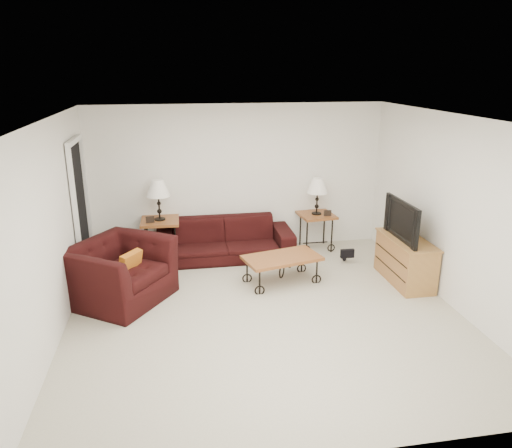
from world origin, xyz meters
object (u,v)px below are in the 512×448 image
(side_table_right, at_px, (316,231))
(lamp_left, at_px, (159,200))
(lamp_right, at_px, (317,196))
(armchair, at_px, (120,272))
(sofa, at_px, (225,239))
(tv_stand, at_px, (405,260))
(coffee_table, at_px, (282,270))
(backpack, at_px, (345,249))
(side_table_left, at_px, (161,239))
(television, at_px, (408,220))

(side_table_right, height_order, lamp_left, lamp_left)
(lamp_left, xyz_separation_m, lamp_right, (2.67, 0.00, -0.05))
(lamp_left, relative_size, armchair, 0.53)
(side_table_right, xyz_separation_m, lamp_right, (0.00, 0.00, 0.63))
(sofa, distance_m, lamp_left, 1.26)
(side_table_right, relative_size, tv_stand, 0.57)
(armchair, xyz_separation_m, tv_stand, (4.11, -0.08, -0.07))
(coffee_table, xyz_separation_m, armchair, (-2.30, -0.18, 0.20))
(coffee_table, distance_m, backpack, 1.37)
(side_table_right, height_order, lamp_right, lamp_right)
(lamp_right, bearing_deg, lamp_left, 180.00)
(lamp_left, bearing_deg, coffee_table, -36.44)
(side_table_left, xyz_separation_m, lamp_right, (2.67, 0.00, 0.62))
(sofa, relative_size, side_table_left, 3.35)
(coffee_table, height_order, armchair, armchair)
(sofa, height_order, television, television)
(side_table_left, relative_size, television, 0.67)
(lamp_left, bearing_deg, sofa, -9.74)
(sofa, distance_m, coffee_table, 1.34)
(side_table_right, height_order, armchair, armchair)
(sofa, xyz_separation_m, coffee_table, (0.72, -1.13, -0.12))
(side_table_right, height_order, tv_stand, tv_stand)
(lamp_left, height_order, tv_stand, lamp_left)
(lamp_right, bearing_deg, armchair, -155.11)
(armchair, height_order, tv_stand, armchair)
(side_table_left, height_order, tv_stand, tv_stand)
(sofa, bearing_deg, backpack, -14.16)
(sofa, relative_size, tv_stand, 2.01)
(sofa, distance_m, side_table_left, 1.06)
(sofa, height_order, armchair, armchair)
(armchair, xyz_separation_m, backpack, (3.50, 0.82, -0.19))
(lamp_left, height_order, coffee_table, lamp_left)
(tv_stand, bearing_deg, coffee_table, 171.76)
(lamp_right, bearing_deg, tv_stand, -59.94)
(side_table_right, bearing_deg, television, -60.49)
(sofa, height_order, side_table_left, side_table_left)
(side_table_right, relative_size, armchair, 0.50)
(side_table_left, xyz_separation_m, backpack, (2.97, -0.67, -0.11))
(side_table_right, xyz_separation_m, tv_stand, (0.91, -1.57, 0.02))
(television, bearing_deg, tv_stand, 90.00)
(television, bearing_deg, lamp_right, -150.49)
(television, bearing_deg, side_table_left, -113.79)
(side_table_right, distance_m, lamp_left, 2.76)
(side_table_right, bearing_deg, lamp_right, 0.00)
(side_table_left, height_order, side_table_right, side_table_left)
(coffee_table, bearing_deg, backpack, 27.99)
(armchair, bearing_deg, coffee_table, -50.89)
(lamp_right, height_order, television, lamp_right)
(lamp_right, xyz_separation_m, tv_stand, (0.91, -1.57, -0.62))
(sofa, height_order, lamp_right, lamp_right)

